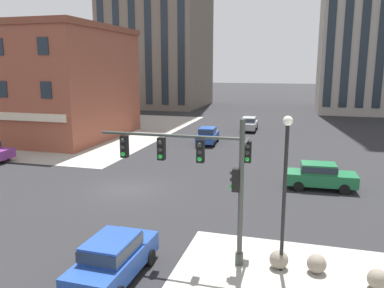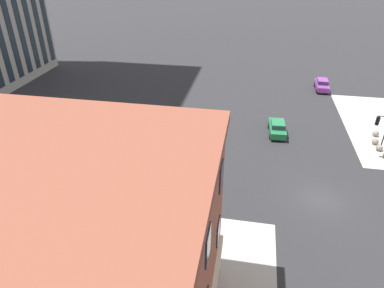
{
  "view_description": "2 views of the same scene",
  "coord_description": "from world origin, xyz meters",
  "px_view_note": "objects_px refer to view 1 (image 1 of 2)",
  "views": [
    {
      "loc": [
        10.44,
        -21.83,
        7.75
      ],
      "look_at": [
        2.85,
        5.13,
        2.13
      ],
      "focal_mm": 36.44,
      "sensor_mm": 36.0,
      "label": 1
    },
    {
      "loc": [
        -25.49,
        6.84,
        19.51
      ],
      "look_at": [
        4.41,
        12.36,
        1.89
      ],
      "focal_mm": 32.08,
      "sensor_mm": 36.0,
      "label": 2
    }
  ],
  "objects_px": {
    "traffic_signal_main": "(208,170)",
    "car_cross_westbound": "(113,257)",
    "car_main_southbound_far": "(320,175)",
    "car_main_mid": "(249,123)",
    "car_cross_eastbound": "(208,135)",
    "bollard_sphere_curb_c": "(378,279)",
    "street_lamp_corner_near": "(285,178)",
    "bollard_sphere_curb_b": "(317,264)",
    "bollard_sphere_curb_a": "(279,259)"
  },
  "relations": [
    {
      "from": "traffic_signal_main",
      "to": "car_cross_westbound",
      "type": "bearing_deg",
      "value": -138.35
    },
    {
      "from": "car_main_southbound_far",
      "to": "car_main_mid",
      "type": "relative_size",
      "value": 1.01
    },
    {
      "from": "car_cross_eastbound",
      "to": "car_cross_westbound",
      "type": "relative_size",
      "value": 1.02
    },
    {
      "from": "bollard_sphere_curb_c",
      "to": "street_lamp_corner_near",
      "type": "xyz_separation_m",
      "value": [
        -3.36,
        0.38,
        3.35
      ]
    },
    {
      "from": "car_cross_westbound",
      "to": "bollard_sphere_curb_b",
      "type": "bearing_deg",
      "value": 19.76
    },
    {
      "from": "bollard_sphere_curb_c",
      "to": "car_main_southbound_far",
      "type": "distance_m",
      "value": 11.56
    },
    {
      "from": "traffic_signal_main",
      "to": "car_cross_eastbound",
      "type": "height_order",
      "value": "traffic_signal_main"
    },
    {
      "from": "street_lamp_corner_near",
      "to": "traffic_signal_main",
      "type": "bearing_deg",
      "value": 176.19
    },
    {
      "from": "car_cross_westbound",
      "to": "car_cross_eastbound",
      "type": "bearing_deg",
      "value": 95.88
    },
    {
      "from": "bollard_sphere_curb_a",
      "to": "car_main_mid",
      "type": "distance_m",
      "value": 32.97
    },
    {
      "from": "bollard_sphere_curb_c",
      "to": "car_main_mid",
      "type": "bearing_deg",
      "value": 105.12
    },
    {
      "from": "car_main_southbound_far",
      "to": "car_cross_eastbound",
      "type": "height_order",
      "value": "same"
    },
    {
      "from": "traffic_signal_main",
      "to": "bollard_sphere_curb_a",
      "type": "height_order",
      "value": "traffic_signal_main"
    },
    {
      "from": "car_cross_eastbound",
      "to": "car_main_southbound_far",
      "type": "bearing_deg",
      "value": -50.24
    },
    {
      "from": "bollard_sphere_curb_b",
      "to": "bollard_sphere_curb_c",
      "type": "height_order",
      "value": "same"
    },
    {
      "from": "street_lamp_corner_near",
      "to": "car_cross_eastbound",
      "type": "distance_m",
      "value": 25.14
    },
    {
      "from": "traffic_signal_main",
      "to": "car_main_mid",
      "type": "height_order",
      "value": "traffic_signal_main"
    },
    {
      "from": "bollard_sphere_curb_b",
      "to": "street_lamp_corner_near",
      "type": "height_order",
      "value": "street_lamp_corner_near"
    },
    {
      "from": "bollard_sphere_curb_a",
      "to": "bollard_sphere_curb_c",
      "type": "relative_size",
      "value": 1.0
    },
    {
      "from": "bollard_sphere_curb_a",
      "to": "bollard_sphere_curb_b",
      "type": "relative_size",
      "value": 1.0
    },
    {
      "from": "car_main_southbound_far",
      "to": "car_main_mid",
      "type": "xyz_separation_m",
      "value": [
        -7.36,
        21.59,
        0.0
      ]
    },
    {
      "from": "bollard_sphere_curb_b",
      "to": "car_cross_eastbound",
      "type": "height_order",
      "value": "car_cross_eastbound"
    },
    {
      "from": "car_main_mid",
      "to": "car_main_southbound_far",
      "type": "bearing_deg",
      "value": -71.18
    },
    {
      "from": "bollard_sphere_curb_b",
      "to": "car_cross_eastbound",
      "type": "xyz_separation_m",
      "value": [
        -9.85,
        23.29,
        0.55
      ]
    },
    {
      "from": "bollard_sphere_curb_b",
      "to": "traffic_signal_main",
      "type": "bearing_deg",
      "value": 179.85
    },
    {
      "from": "traffic_signal_main",
      "to": "car_cross_eastbound",
      "type": "xyz_separation_m",
      "value": [
        -5.58,
        23.28,
        -2.81
      ]
    },
    {
      "from": "bollard_sphere_curb_a",
      "to": "street_lamp_corner_near",
      "type": "relative_size",
      "value": 0.12
    },
    {
      "from": "car_cross_westbound",
      "to": "car_main_mid",
      "type": "xyz_separation_m",
      "value": [
        0.31,
        35.05,
        0.0
      ]
    },
    {
      "from": "traffic_signal_main",
      "to": "bollard_sphere_curb_b",
      "type": "distance_m",
      "value": 5.44
    },
    {
      "from": "car_main_mid",
      "to": "car_cross_westbound",
      "type": "bearing_deg",
      "value": -90.5
    },
    {
      "from": "bollard_sphere_curb_b",
      "to": "car_main_mid",
      "type": "height_order",
      "value": "car_main_mid"
    },
    {
      "from": "bollard_sphere_curb_c",
      "to": "car_cross_eastbound",
      "type": "xyz_separation_m",
      "value": [
        -11.9,
        23.86,
        0.55
      ]
    },
    {
      "from": "car_cross_eastbound",
      "to": "car_main_mid",
      "type": "height_order",
      "value": "same"
    },
    {
      "from": "car_main_southbound_far",
      "to": "car_cross_eastbound",
      "type": "bearing_deg",
      "value": 129.76
    },
    {
      "from": "bollard_sphere_curb_b",
      "to": "bollard_sphere_curb_c",
      "type": "bearing_deg",
      "value": -15.42
    },
    {
      "from": "street_lamp_corner_near",
      "to": "car_main_mid",
      "type": "relative_size",
      "value": 1.35
    },
    {
      "from": "bollard_sphere_curb_a",
      "to": "car_main_southbound_far",
      "type": "xyz_separation_m",
      "value": [
        1.88,
        10.93,
        0.55
      ]
    },
    {
      "from": "car_cross_eastbound",
      "to": "car_cross_westbound",
      "type": "xyz_separation_m",
      "value": [
        2.66,
        -25.87,
        0.0
      ]
    },
    {
      "from": "car_main_mid",
      "to": "car_cross_eastbound",
      "type": "bearing_deg",
      "value": -107.95
    },
    {
      "from": "traffic_signal_main",
      "to": "car_cross_westbound",
      "type": "distance_m",
      "value": 4.81
    },
    {
      "from": "car_main_southbound_far",
      "to": "car_cross_westbound",
      "type": "bearing_deg",
      "value": -119.66
    },
    {
      "from": "bollard_sphere_curb_c",
      "to": "car_main_southbound_far",
      "type": "bearing_deg",
      "value": 97.8
    },
    {
      "from": "traffic_signal_main",
      "to": "car_main_southbound_far",
      "type": "xyz_separation_m",
      "value": [
        4.75,
        10.87,
        -2.81
      ]
    },
    {
      "from": "bollard_sphere_curb_b",
      "to": "car_main_mid",
      "type": "distance_m",
      "value": 33.19
    },
    {
      "from": "traffic_signal_main",
      "to": "bollard_sphere_curb_c",
      "type": "height_order",
      "value": "traffic_signal_main"
    },
    {
      "from": "car_cross_westbound",
      "to": "car_main_mid",
      "type": "distance_m",
      "value": 35.05
    },
    {
      "from": "traffic_signal_main",
      "to": "car_cross_westbound",
      "type": "xyz_separation_m",
      "value": [
        -2.92,
        -2.59,
        -2.81
      ]
    },
    {
      "from": "traffic_signal_main",
      "to": "bollard_sphere_curb_c",
      "type": "bearing_deg",
      "value": -5.2
    },
    {
      "from": "bollard_sphere_curb_b",
      "to": "bollard_sphere_curb_c",
      "type": "relative_size",
      "value": 1.0
    },
    {
      "from": "traffic_signal_main",
      "to": "bollard_sphere_curb_c",
      "type": "distance_m",
      "value": 7.18
    }
  ]
}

